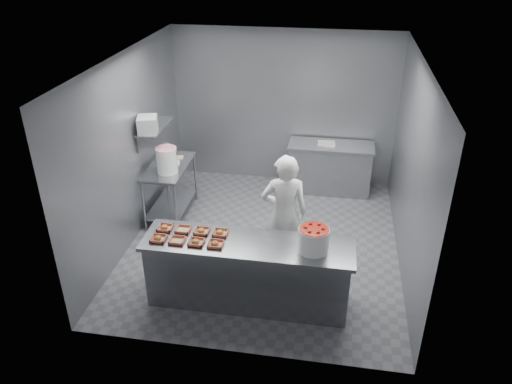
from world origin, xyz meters
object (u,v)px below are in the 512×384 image
Objects in this scene: worker at (284,214)px; glaze_bucket at (167,159)px; tray_2 at (196,242)px; tray_6 at (201,231)px; strawberry_tub at (314,239)px; service_counter at (248,272)px; tray_5 at (183,229)px; tray_0 at (158,238)px; tray_7 at (220,233)px; tray_4 at (165,227)px; tray_1 at (177,240)px; appliance at (147,125)px; tray_3 at (215,244)px; back_counter at (330,168)px; prep_table at (170,183)px.

worker is 2.16m from glaze_bucket.
glaze_bucket reaches higher than tray_2.
strawberry_tub is at bearing -6.28° from tray_6.
strawberry_tub is at bearing -2.13° from service_counter.
service_counter is 0.98m from worker.
tray_5 is at bearing 180.00° from tray_6.
tray_0 and tray_7 have the same top height.
tray_0 is 0.25m from tray_4.
appliance is at bearing 118.21° from tray_1.
tray_3 is 2.22m from glaze_bucket.
tray_2 is (-1.51, -3.38, 0.47)m from back_counter.
tray_0 is 0.38× the size of glaze_bucket.
tray_3 is at bearing 0.00° from tray_0.
tray_0 is 0.24m from tray_1.
tray_3 reaches higher than prep_table.
tray_4 is (-0.24, 0.25, 0.00)m from tray_1.
tray_6 is (-1.51, -3.12, 0.47)m from back_counter.
tray_0 is at bearing -75.02° from prep_table.
glaze_bucket reaches higher than tray_1.
tray_2 reaches higher than tray_5.
tray_1 is 1.00× the size of tray_5.
prep_table is at bearing 106.93° from tray_4.
worker is at bearing -25.11° from glaze_bucket.
service_counter is 8.04× the size of appliance.
prep_table is 2.34m from tray_2.
tray_3 is at bearing -0.00° from tray_1.
back_counter is at bearing 59.42° from tray_0.
tray_2 is 1.00× the size of tray_4.
appliance reaches higher than prep_table.
tray_6 is at bearing 133.80° from tray_3.
tray_6 is 0.24m from tray_7.
tray_2 is 1.00× the size of tray_6.
tray_2 reaches higher than service_counter.
appliance reaches higher than tray_5.
appliance reaches higher than tray_3.
strawberry_tub reaches higher than tray_3.
tray_1 is 1.00× the size of tray_7.
service_counter is 13.88× the size of tray_6.
back_counter is 3.03× the size of glaze_bucket.
service_counter is 13.88× the size of tray_1.
tray_0 is 0.35m from tray_5.
prep_table is at bearing -39.45° from worker.
tray_4 reaches higher than back_counter.
tray_2 is at bearing -46.56° from tray_5.
tray_2 is at bearing -72.32° from appliance.
tray_7 is (0.24, 0.25, 0.00)m from tray_2.
tray_5 is 0.11× the size of worker.
worker is (0.73, 0.69, -0.06)m from tray_7.
back_counter is at bearing 74.52° from service_counter.
tray_2 is 0.11× the size of worker.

